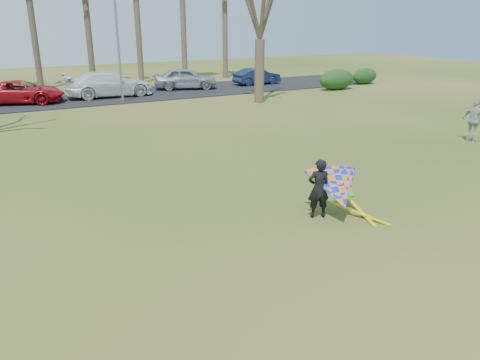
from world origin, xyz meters
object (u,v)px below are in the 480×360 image
car_3 (109,84)px  car_4 (185,78)px  pedestrian_b (475,120)px  car_2 (21,92)px  streetlight (120,32)px  kite_flyer (335,189)px  car_5 (257,76)px

car_3 → car_4: size_ratio=1.25×
car_3 → pedestrian_b: (11.39, -20.17, 0.04)m
car_2 → car_3: (5.68, 0.08, 0.13)m
streetlight → kite_flyer: streetlight is taller
car_4 → car_5: car_4 is taller
car_2 → car_4: car_4 is taller
car_3 → kite_flyer: (0.48, -23.95, -0.07)m
streetlight → car_2: size_ratio=1.53×
car_3 → car_5: 12.30m
car_5 → pedestrian_b: pedestrian_b is taller
car_5 → car_2: bearing=89.8°
car_2 → streetlight: bearing=-95.0°
car_4 → kite_flyer: 25.51m
car_2 → pedestrian_b: pedestrian_b is taller
car_2 → car_4: size_ratio=1.10×
car_4 → pedestrian_b: bearing=-147.3°
streetlight → car_2: (-6.01, 2.64, -3.68)m
car_3 → pedestrian_b: 23.17m
car_4 → kite_flyer: size_ratio=1.99×
streetlight → car_4: size_ratio=1.68×
car_3 → kite_flyer: kite_flyer is taller
car_3 → kite_flyer: size_ratio=2.48×
car_2 → kite_flyer: size_ratio=2.19×
kite_flyer → car_2: bearing=104.5°
streetlight → car_5: bearing=15.8°
car_3 → car_4: bearing=-80.9°
car_2 → kite_flyer: bearing=-146.8°
car_4 → car_5: size_ratio=1.19×
car_5 → kite_flyer: 27.29m
streetlight → car_3: bearing=96.9°
car_2 → car_5: 17.98m
car_5 → kite_flyer: kite_flyer is taller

